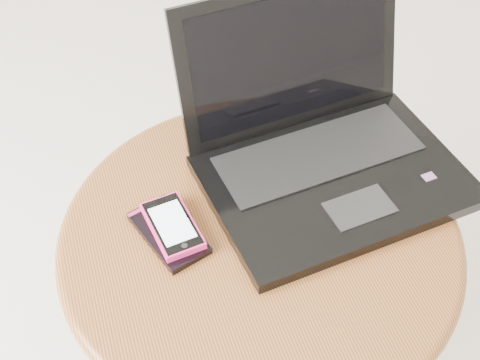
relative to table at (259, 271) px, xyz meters
name	(u,v)px	position (x,y,z in m)	size (l,w,h in m)	color
table	(259,271)	(0.00, 0.00, 0.00)	(0.56, 0.56, 0.44)	#5D3317
laptop	(322,144)	(0.13, 0.09, 0.14)	(0.39, 0.35, 0.23)	black
phone_black	(169,233)	(-0.12, 0.03, 0.10)	(0.10, 0.13, 0.01)	black
phone_pink	(172,226)	(-0.11, 0.03, 0.11)	(0.07, 0.11, 0.01)	#F02B79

